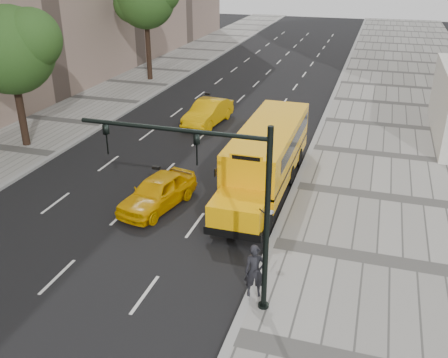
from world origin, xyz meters
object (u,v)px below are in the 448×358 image
(tree_b, at_px, (11,49))
(taxi_near, at_px, (158,192))
(school_bus, at_px, (267,152))
(taxi_far, at_px, (208,113))
(pedestrian, at_px, (255,271))
(traffic_signal, at_px, (223,194))

(tree_b, height_order, taxi_near, tree_b)
(school_bus, distance_m, taxi_far, 10.13)
(school_bus, height_order, pedestrian, school_bus)
(taxi_far, bearing_deg, tree_b, -134.29)
(pedestrian, bearing_deg, taxi_near, 120.57)
(taxi_far, distance_m, pedestrian, 18.83)
(tree_b, xyz_separation_m, taxi_far, (8.97, 7.32, -4.98))
(school_bus, bearing_deg, tree_b, 176.79)
(traffic_signal, bearing_deg, pedestrian, 28.75)
(taxi_far, distance_m, traffic_signal, 19.24)
(school_bus, xyz_separation_m, taxi_near, (-4.21, -3.93, -1.00))
(taxi_near, height_order, pedestrian, pedestrian)
(pedestrian, bearing_deg, school_bus, 82.13)
(pedestrian, height_order, traffic_signal, traffic_signal)
(taxi_far, relative_size, traffic_signal, 0.77)
(school_bus, height_order, traffic_signal, traffic_signal)
(tree_b, xyz_separation_m, taxi_near, (10.69, -4.77, -5.03))
(tree_b, xyz_separation_m, pedestrian, (16.56, -9.91, -4.69))
(school_bus, xyz_separation_m, pedestrian, (1.65, -9.08, -0.66))
(pedestrian, bearing_deg, traffic_signal, -169.42)
(traffic_signal, bearing_deg, school_bus, 94.12)
(traffic_signal, bearing_deg, tree_b, 146.21)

